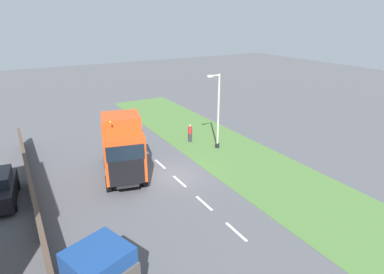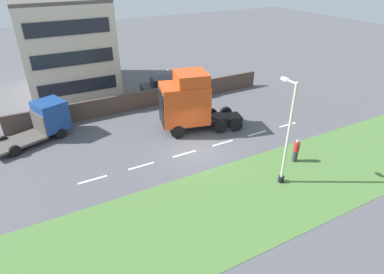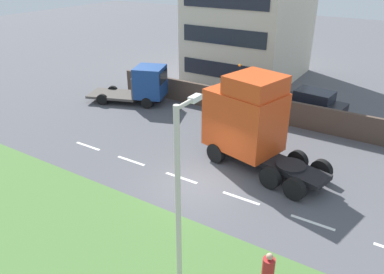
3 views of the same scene
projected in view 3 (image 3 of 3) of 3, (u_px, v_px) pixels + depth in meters
name	position (u px, v px, depth m)	size (l,w,h in m)	color
ground_plane	(197.00, 183.00, 17.82)	(120.00, 120.00, 0.00)	#515156
grass_verge	(109.00, 261.00, 13.24)	(7.00, 44.00, 0.01)	#4C7538
lane_markings	(210.00, 188.00, 17.48)	(0.16, 17.80, 0.00)	white
boundary_wall	(269.00, 109.00, 24.34)	(0.25, 24.00, 1.60)	#4C3D33
building_block	(251.00, 25.00, 31.84)	(10.11, 8.19, 10.08)	beige
lorry_cab	(249.00, 120.00, 18.73)	(4.03, 6.79, 4.85)	black
flatbed_truck	(144.00, 84.00, 26.97)	(3.92, 6.04, 2.75)	navy
parked_car	(312.00, 105.00, 24.54)	(2.35, 4.39, 1.94)	black
lamp_post	(180.00, 216.00, 10.91)	(1.30, 0.36, 6.39)	black
pedestrian	(268.00, 274.00, 11.65)	(0.39, 0.39, 1.65)	#333338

